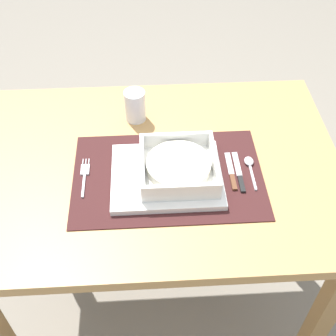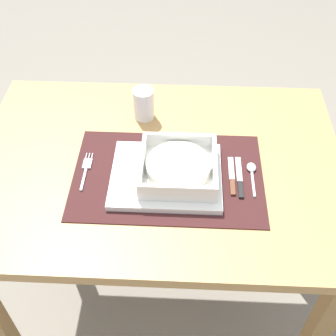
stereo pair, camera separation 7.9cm
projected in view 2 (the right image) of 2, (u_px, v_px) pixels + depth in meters
ground_plane at (161, 297)px, 1.69m from camera, size 6.00×6.00×0.00m
dining_table at (159, 190)px, 1.23m from camera, size 0.97×0.69×0.74m
placemat at (168, 176)px, 1.12m from camera, size 0.48×0.32×0.00m
serving_plate at (166, 176)px, 1.11m from camera, size 0.28×0.23×0.02m
porridge_bowl at (178, 167)px, 1.09m from camera, size 0.19×0.19×0.05m
fork at (86, 168)px, 1.13m from camera, size 0.02×0.13×0.00m
spoon at (252, 171)px, 1.12m from camera, size 0.02×0.11×0.01m
butter_knife at (240, 180)px, 1.10m from camera, size 0.01×0.14×0.01m
bread_knife at (232, 178)px, 1.11m from camera, size 0.01×0.13×0.01m
drinking_glass at (144, 105)px, 1.25m from camera, size 0.06×0.06×0.09m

